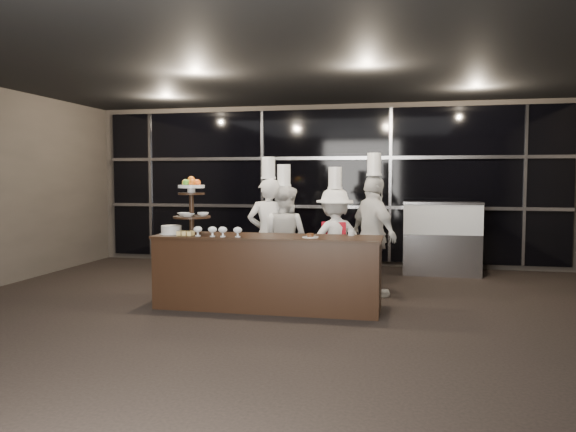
% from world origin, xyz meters
% --- Properties ---
extents(room, '(10.00, 10.00, 10.00)m').
position_xyz_m(room, '(0.00, 0.00, 1.50)').
color(room, black).
rests_on(room, ground).
extents(window_wall, '(8.60, 0.10, 2.80)m').
position_xyz_m(window_wall, '(0.00, 4.94, 1.50)').
color(window_wall, black).
rests_on(window_wall, ground).
extents(buffet_counter, '(2.84, 0.74, 0.92)m').
position_xyz_m(buffet_counter, '(-0.20, 1.31, 0.47)').
color(buffet_counter, black).
rests_on(buffet_counter, ground).
extents(display_stand, '(0.48, 0.48, 0.74)m').
position_xyz_m(display_stand, '(-1.20, 1.31, 1.34)').
color(display_stand, black).
rests_on(display_stand, buffet_counter).
extents(compotes, '(0.63, 0.11, 0.12)m').
position_xyz_m(compotes, '(-0.78, 1.09, 1.00)').
color(compotes, silver).
rests_on(compotes, buffet_counter).
extents(layer_cake, '(0.30, 0.30, 0.11)m').
position_xyz_m(layer_cake, '(-1.46, 1.26, 0.97)').
color(layer_cake, white).
rests_on(layer_cake, buffet_counter).
extents(pastry_squares, '(0.20, 0.13, 0.05)m').
position_xyz_m(pastry_squares, '(-1.22, 1.14, 0.95)').
color(pastry_squares, '#F0CF75').
rests_on(pastry_squares, buffet_counter).
extents(small_plate, '(0.20, 0.20, 0.05)m').
position_xyz_m(small_plate, '(0.36, 1.21, 0.94)').
color(small_plate, white).
rests_on(small_plate, buffet_counter).
extents(chef_cup, '(0.08, 0.08, 0.07)m').
position_xyz_m(chef_cup, '(0.82, 1.56, 0.96)').
color(chef_cup, white).
rests_on(chef_cup, buffet_counter).
extents(display_case, '(1.29, 0.56, 1.24)m').
position_xyz_m(display_case, '(2.09, 4.30, 0.69)').
color(display_case, '#A5A5AA').
rests_on(display_case, ground).
extents(chef_a, '(0.69, 0.55, 1.94)m').
position_xyz_m(chef_a, '(-0.43, 2.29, 0.85)').
color(chef_a, silver).
rests_on(chef_a, ground).
extents(chef_b, '(0.87, 0.75, 1.83)m').
position_xyz_m(chef_b, '(-0.22, 2.36, 0.78)').
color(chef_b, white).
rests_on(chef_b, ground).
extents(chef_c, '(1.11, 0.95, 1.79)m').
position_xyz_m(chef_c, '(0.50, 2.43, 0.76)').
color(chef_c, white).
rests_on(chef_c, ground).
extents(chef_d, '(0.92, 1.03, 1.98)m').
position_xyz_m(chef_d, '(1.06, 2.31, 0.86)').
color(chef_d, white).
rests_on(chef_d, ground).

